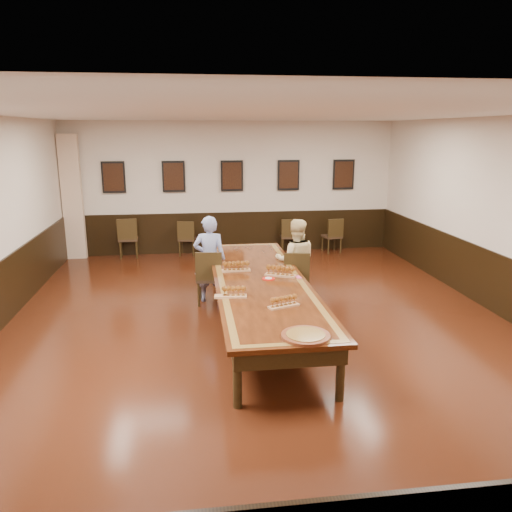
{
  "coord_description": "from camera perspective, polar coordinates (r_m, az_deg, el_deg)",
  "views": [
    {
      "loc": [
        -1.03,
        -7.24,
        2.97
      ],
      "look_at": [
        0.0,
        0.5,
        1.0
      ],
      "focal_mm": 35.0,
      "sensor_mm": 36.0,
      "label": 1
    }
  ],
  "objects": [
    {
      "name": "wall_right",
      "position": [
        8.93,
        26.98,
        3.79
      ],
      "size": [
        0.02,
        10.0,
        3.2
      ],
      "primitive_type": "cube",
      "color": "beige",
      "rests_on": "floor"
    },
    {
      "name": "conference_table",
      "position": [
        7.68,
        0.49,
        -3.72
      ],
      "size": [
        1.4,
        5.0,
        0.76
      ],
      "color": "black",
      "rests_on": "floor"
    },
    {
      "name": "posters",
      "position": [
        12.27,
        -2.77,
        9.14
      ],
      "size": [
        6.14,
        0.04,
        0.74
      ],
      "color": "black",
      "rests_on": "wall_back"
    },
    {
      "name": "spare_chair_d",
      "position": [
        12.57,
        8.67,
        2.37
      ],
      "size": [
        0.49,
        0.52,
        0.88
      ],
      "primitive_type": null,
      "rotation": [
        0.0,
        0.0,
        3.33
      ],
      "color": "#322216",
      "rests_on": "floor"
    },
    {
      "name": "curtain",
      "position": [
        12.46,
        -20.26,
        6.28
      ],
      "size": [
        0.45,
        0.18,
        2.9
      ],
      "primitive_type": "cube",
      "color": "#CFAB8E",
      "rests_on": "floor"
    },
    {
      "name": "spare_chair_a",
      "position": [
        12.33,
        -14.4,
        2.07
      ],
      "size": [
        0.48,
        0.52,
        0.97
      ],
      "primitive_type": null,
      "rotation": [
        0.0,
        0.0,
        3.2
      ],
      "color": "#322216",
      "rests_on": "floor"
    },
    {
      "name": "chair_woman",
      "position": [
        8.8,
        4.56,
        -2.36
      ],
      "size": [
        0.51,
        0.54,
        0.95
      ],
      "primitive_type": null,
      "rotation": [
        0.0,
        0.0,
        3.0
      ],
      "color": "#322216",
      "rests_on": "floor"
    },
    {
      "name": "person_man",
      "position": [
        8.8,
        -5.32,
        -0.35
      ],
      "size": [
        0.6,
        0.43,
        1.55
      ],
      "primitive_type": "imported",
      "rotation": [
        0.0,
        0.0,
        3.04
      ],
      "color": "#485EB5",
      "rests_on": "floor"
    },
    {
      "name": "carved_platter",
      "position": [
        5.6,
        5.69,
        -9.05
      ],
      "size": [
        0.68,
        0.68,
        0.04
      ],
      "color": "#542110",
      "rests_on": "conference_table"
    },
    {
      "name": "ceiling",
      "position": [
        7.32,
        0.54,
        16.04
      ],
      "size": [
        8.0,
        10.0,
        0.02
      ],
      "primitive_type": "cube",
      "color": "white",
      "rests_on": "floor"
    },
    {
      "name": "chair_man",
      "position": [
        8.78,
        -5.31,
        -2.34
      ],
      "size": [
        0.5,
        0.54,
        0.97
      ],
      "primitive_type": null,
      "rotation": [
        0.0,
        0.0,
        3.04
      ],
      "color": "#322216",
      "rests_on": "floor"
    },
    {
      "name": "wall_back",
      "position": [
        12.37,
        -2.78,
        7.78
      ],
      "size": [
        8.0,
        0.02,
        3.2
      ],
      "primitive_type": "cube",
      "color": "beige",
      "rests_on": "floor"
    },
    {
      "name": "wainscoting",
      "position": [
        7.72,
        0.49,
        -4.5
      ],
      "size": [
        8.0,
        10.0,
        1.0
      ],
      "color": "black",
      "rests_on": "floor"
    },
    {
      "name": "flight_a",
      "position": [
        8.08,
        -2.29,
        -1.21
      ],
      "size": [
        0.47,
        0.15,
        0.17
      ],
      "color": "#A87246",
      "rests_on": "conference_table"
    },
    {
      "name": "spare_chair_b",
      "position": [
        12.27,
        -7.86,
        2.09
      ],
      "size": [
        0.47,
        0.5,
        0.86
      ],
      "primitive_type": null,
      "rotation": [
        0.0,
        0.0,
        2.98
      ],
      "color": "#322216",
      "rests_on": "floor"
    },
    {
      "name": "pink_phone",
      "position": [
        7.78,
        4.84,
        -2.42
      ],
      "size": [
        0.09,
        0.16,
        0.01
      ],
      "primitive_type": "cube",
      "rotation": [
        0.0,
        0.0,
        0.15
      ],
      "color": "#F95388",
      "rests_on": "conference_table"
    },
    {
      "name": "flight_d",
      "position": [
        6.47,
        3.19,
        -5.25
      ],
      "size": [
        0.44,
        0.27,
        0.16
      ],
      "color": "#A87246",
      "rests_on": "conference_table"
    },
    {
      "name": "floor",
      "position": [
        7.9,
        0.48,
        -8.01
      ],
      "size": [
        8.0,
        10.0,
        0.02
      ],
      "primitive_type": "cube",
      "color": "black",
      "rests_on": "ground"
    },
    {
      "name": "flight_b",
      "position": [
        7.8,
        2.8,
        -1.75
      ],
      "size": [
        0.5,
        0.33,
        0.18
      ],
      "color": "#A87246",
      "rests_on": "conference_table"
    },
    {
      "name": "flight_c",
      "position": [
        6.84,
        -2.8,
        -4.13
      ],
      "size": [
        0.46,
        0.18,
        0.17
      ],
      "color": "#A87246",
      "rests_on": "conference_table"
    },
    {
      "name": "spare_chair_c",
      "position": [
        12.44,
        3.78,
        2.37
      ],
      "size": [
        0.45,
        0.48,
        0.87
      ],
      "primitive_type": null,
      "rotation": [
        0.0,
        0.0,
        3.05
      ],
      "color": "#322216",
      "rests_on": "floor"
    },
    {
      "name": "person_woman",
      "position": [
        8.83,
        4.55,
        -0.51
      ],
      "size": [
        0.81,
        0.67,
        1.48
      ],
      "primitive_type": "imported",
      "rotation": [
        0.0,
        0.0,
        3.0
      ],
      "color": "#F6DB9A",
      "rests_on": "floor"
    },
    {
      "name": "red_plate_grp",
      "position": [
        7.66,
        1.44,
        -2.62
      ],
      "size": [
        0.2,
        0.2,
        0.03
      ],
      "color": "red",
      "rests_on": "conference_table"
    },
    {
      "name": "wall_front",
      "position": [
        2.81,
        15.55,
        -15.56
      ],
      "size": [
        8.0,
        0.02,
        3.2
      ],
      "primitive_type": "cube",
      "color": "beige",
      "rests_on": "floor"
    }
  ]
}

